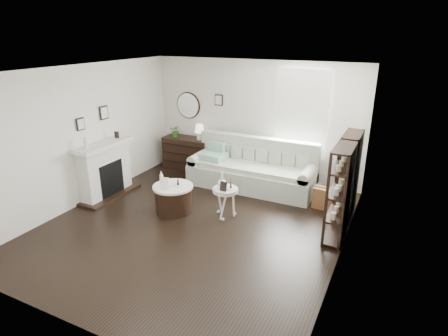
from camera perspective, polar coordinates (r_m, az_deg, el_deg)
The scene contains 18 objects.
room at distance 8.34m, azimuth 9.29°, elevation 8.29°, with size 5.50×5.50×5.50m.
fireplace at distance 8.13m, azimuth -17.62°, elevation -0.49°, with size 0.50×1.40×1.84m.
shelf_unit_far at distance 7.16m, azimuth 18.41°, elevation -1.13°, with size 0.30×0.80×1.60m.
shelf_unit_near at distance 6.33m, azimuth 17.16°, elevation -3.81°, with size 0.30×0.80×1.60m.
sofa at distance 8.28m, azimuth 4.36°, elevation -0.55°, with size 2.76×0.96×1.07m.
quilt at distance 8.43m, azimuth -1.65°, elevation 1.81°, with size 0.55×0.45×0.14m, color teal.
suitcase at distance 7.54m, azimuth 15.79°, elevation -4.65°, with size 0.63×0.21×0.42m, color brown.
dresser at distance 9.40m, azimuth -5.52°, elevation 2.26°, with size 1.20×0.52×0.80m.
table_lamp at distance 9.06m, azimuth -3.74°, elevation 5.51°, with size 0.24×0.24×0.38m, color beige, non-canonical shape.
potted_plant at distance 9.36m, azimuth -7.37°, elevation 5.62°, with size 0.27×0.23×0.30m, color #275F1B.
drum_table at distance 7.24m, azimuth -7.71°, elevation -4.59°, with size 0.76×0.76×0.53m.
pedestal_table at distance 6.86m, azimuth 0.21°, elevation -3.49°, with size 0.47×0.47×0.57m.
eiffel_drum at distance 7.10m, azimuth -7.03°, elevation -2.00°, with size 0.10×0.10×0.18m, color black, non-canonical shape.
bottle_drum at distance 7.12m, azimuth -9.51°, elevation -1.60°, with size 0.07×0.07×0.28m, color silver.
card_frame_drum at distance 6.97m, azimuth -9.07°, elevation -2.31°, with size 0.17×0.01×0.22m, color white.
eiffel_ped at distance 6.80m, azimuth 1.03°, elevation -2.46°, with size 0.10×0.10×0.18m, color black, non-canonical shape.
flask_ped at distance 6.84m, azimuth -0.33°, elevation -1.82°, with size 0.16×0.16×0.29m, color silver, non-canonical shape.
card_frame_ped at distance 6.70m, azimuth -0.09°, elevation -2.83°, with size 0.13×0.01×0.18m, color black.
Camera 1 is at (3.09, -5.13, 3.28)m, focal length 30.00 mm.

